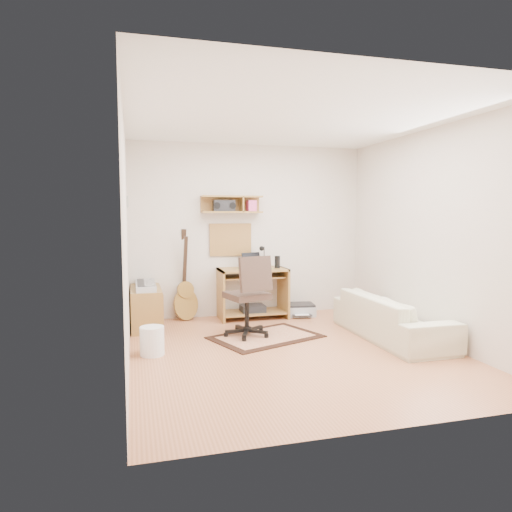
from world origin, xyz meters
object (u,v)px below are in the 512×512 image
object	(u,v)px
sofa	(392,310)
task_chair	(247,296)
desk	(253,293)
printer	(299,310)
cabinet	(146,308)

from	to	relation	value
sofa	task_chair	bearing A→B (deg)	72.42
desk	printer	xyz separation A→B (m)	(0.74, -0.01, -0.29)
printer	task_chair	bearing A→B (deg)	-128.88
printer	cabinet	bearing A→B (deg)	-167.06
task_chair	sofa	world-z (taller)	task_chair
cabinet	sofa	xyz separation A→B (m)	(2.96, -1.36, 0.09)
task_chair	sofa	distance (m)	1.83
desk	task_chair	size ratio (longest dim) A/B	0.95
task_chair	sofa	xyz separation A→B (m)	(1.73, -0.55, -0.16)
cabinet	printer	bearing A→B (deg)	4.08
desk	sofa	world-z (taller)	desk
printer	sofa	bearing A→B (deg)	-57.72
task_chair	sofa	size ratio (longest dim) A/B	0.57
desk	sofa	bearing A→B (deg)	-47.65
desk	cabinet	xyz separation A→B (m)	(-1.56, -0.18, -0.10)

